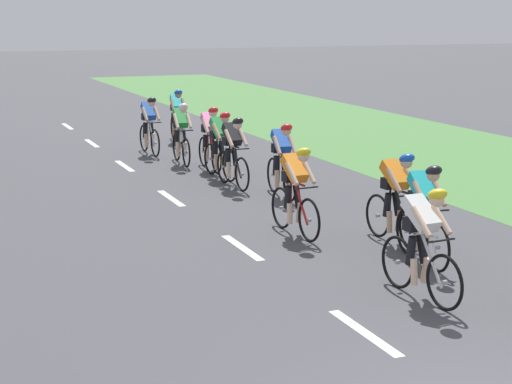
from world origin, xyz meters
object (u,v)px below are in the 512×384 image
cyclist_fifth (296,189)px  cyclist_eighth (210,137)px  cyclist_third (423,212)px  cyclist_twelfth (149,125)px  cyclist_tenth (220,144)px  cyclist_eleventh (177,115)px  cyclist_second (422,241)px  cyclist_fourth (396,197)px  cyclist_ninth (181,132)px  cyclist_seventh (233,151)px  cyclist_sixth (282,159)px

cyclist_fifth → cyclist_eighth: bearing=84.1°
cyclist_third → cyclist_twelfth: bearing=95.8°
cyclist_tenth → cyclist_eleventh: 5.76m
cyclist_second → cyclist_eighth: size_ratio=1.00×
cyclist_fourth → cyclist_eleventh: (-0.01, 12.10, 0.00)m
cyclist_fourth → cyclist_ninth: bearing=96.6°
cyclist_seventh → cyclist_ninth: 3.18m
cyclist_sixth → cyclist_second: bearing=-97.5°
cyclist_fourth → cyclist_twelfth: size_ratio=1.00×
cyclist_eighth → cyclist_ninth: 1.10m
cyclist_eleventh → cyclist_eighth: bearing=-97.2°
cyclist_eighth → cyclist_twelfth: (-0.73, 2.78, 0.00)m
cyclist_third → cyclist_seventh: 6.40m
cyclist_sixth → cyclist_seventh: size_ratio=1.00×
cyclist_fifth → cyclist_eleventh: bearing=83.5°
cyclist_sixth → cyclist_tenth: bearing=101.4°
cyclist_fifth → cyclist_eleventh: (1.24, 10.97, 0.00)m
cyclist_fourth → cyclist_ninth: 8.54m
cyclist_seventh → cyclist_twelfth: size_ratio=1.00×
cyclist_ninth → cyclist_eleventh: 3.74m
cyclist_fourth → cyclist_eleventh: 12.10m
cyclist_second → cyclist_fourth: same height
cyclist_second → cyclist_eleventh: size_ratio=1.00×
cyclist_fourth → cyclist_eleventh: same height
cyclist_third → cyclist_eighth: 8.52m
cyclist_fourth → cyclist_tenth: size_ratio=1.00×
cyclist_sixth → cyclist_eighth: (-0.35, 3.43, 0.00)m
cyclist_third → cyclist_fifth: same height
cyclist_eighth → cyclist_seventh: bearing=-95.8°
cyclist_ninth → cyclist_twelfth: (-0.34, 1.75, 0.00)m
cyclist_twelfth → cyclist_third: bearing=-84.2°
cyclist_third → cyclist_eleventh: (0.16, 13.16, 0.00)m
cyclist_eleventh → cyclist_ninth: bearing=-105.1°
cyclist_fourth → cyclist_tenth: 6.42m
cyclist_third → cyclist_second: bearing=-123.1°
cyclist_sixth → cyclist_eleventh: size_ratio=1.00×
cyclist_second → cyclist_fifth: size_ratio=1.00×
cyclist_ninth → cyclist_tenth: (0.27, -2.10, 0.00)m
cyclist_sixth → cyclist_tenth: 2.41m
cyclist_third → cyclist_eleventh: 13.16m
cyclist_eleventh → cyclist_twelfth: 2.28m
cyclist_sixth → cyclist_eleventh: bearing=88.4°
cyclist_second → cyclist_tenth: (0.38, 8.86, 0.00)m
cyclist_seventh → cyclist_eleventh: bearing=83.3°
cyclist_ninth → cyclist_third: bearing=-85.1°
cyclist_second → cyclist_fourth: (1.10, 2.48, 0.00)m
cyclist_eighth → cyclist_third: bearing=-87.2°
cyclist_eighth → cyclist_twelfth: bearing=104.7°
cyclist_fifth → cyclist_seventh: same height
cyclist_fifth → cyclist_eighth: size_ratio=1.00×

